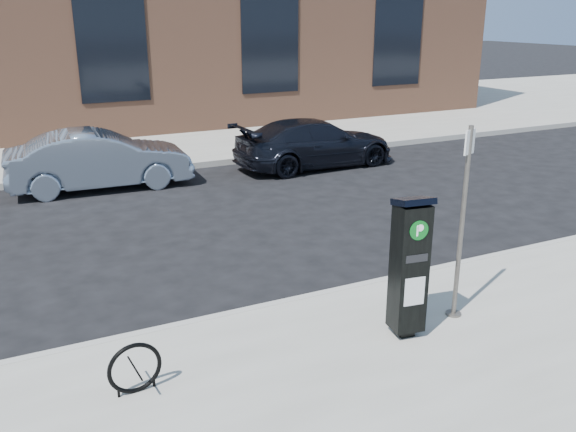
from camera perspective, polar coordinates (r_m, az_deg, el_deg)
ground at (r=8.32m, az=1.32°, el=-8.44°), size 120.00×120.00×0.00m
sidewalk_far at (r=21.19m, az=-16.48°, el=7.74°), size 60.00×12.00×0.15m
curb_near at (r=8.27m, az=1.39°, el=-8.04°), size 60.00×0.12×0.16m
curb_far at (r=15.44m, az=-12.49°, el=4.24°), size 60.00×0.12×0.16m
building at (r=23.82m, az=-18.77°, el=18.53°), size 28.00×10.05×8.25m
parking_kiosk at (r=7.10m, az=11.27°, el=-4.57°), size 0.44×0.40×1.72m
sign_pole at (r=7.60m, az=15.95°, el=-0.86°), size 0.20×0.19×2.40m
bike_rack at (r=6.41m, az=-14.14°, el=-13.66°), size 0.55×0.08×0.55m
car_silver at (r=14.24m, az=-17.21°, el=5.06°), size 4.04×1.60×1.31m
car_dark at (r=15.62m, az=2.53°, el=6.84°), size 4.26×1.85×1.22m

